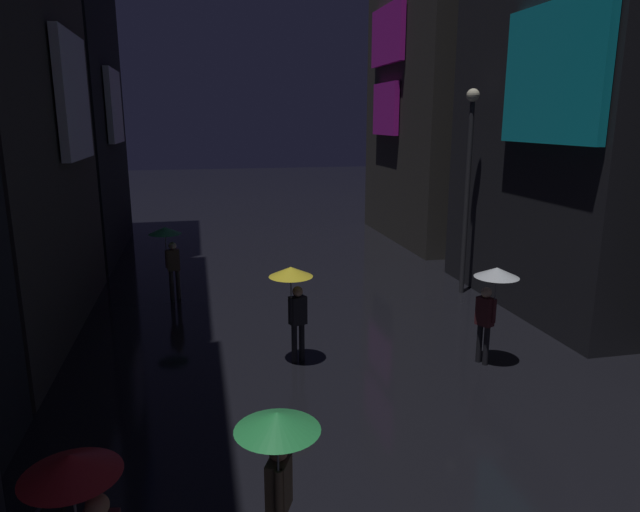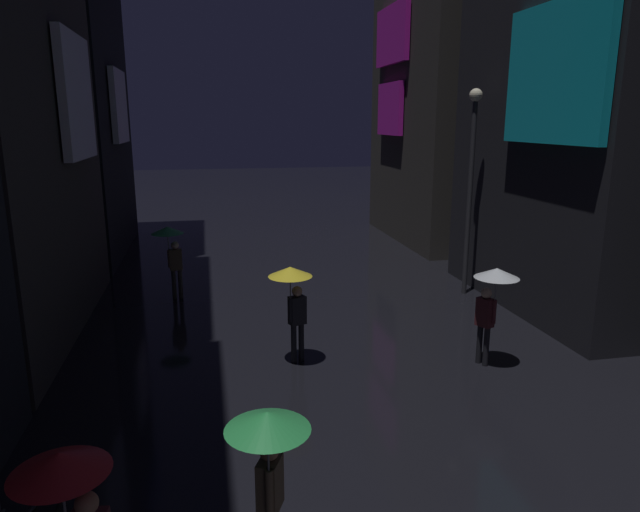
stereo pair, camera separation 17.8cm
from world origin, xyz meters
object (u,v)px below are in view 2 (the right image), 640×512
object	(u,v)px
pedestrian_foreground_right_yellow	(293,288)
pedestrian_far_right_green	(268,448)
pedestrian_midstreet_centre_red	(71,496)
streetlamp_right_far	(471,170)
pedestrian_foreground_left_clear	(493,289)
pedestrian_near_crossing_green	(170,242)

from	to	relation	value
pedestrian_foreground_right_yellow	pedestrian_far_right_green	bearing A→B (deg)	-101.14
pedestrian_midstreet_centre_red	streetlamp_right_far	bearing A→B (deg)	49.27
pedestrian_far_right_green	pedestrian_foreground_right_yellow	xyz separation A→B (m)	(1.13, 5.75, 0.00)
pedestrian_foreground_left_clear	pedestrian_foreground_right_yellow	xyz separation A→B (m)	(-3.96, 0.91, 0.00)
pedestrian_far_right_green	pedestrian_near_crossing_green	xyz separation A→B (m)	(-1.56, 10.82, 0.00)
pedestrian_far_right_green	streetlamp_right_far	distance (m)	12.04
pedestrian_midstreet_centre_red	pedestrian_foreground_left_clear	bearing A→B (deg)	37.05
pedestrian_foreground_right_yellow	pedestrian_near_crossing_green	bearing A→B (deg)	117.98
pedestrian_foreground_right_yellow	pedestrian_midstreet_centre_red	bearing A→B (deg)	-115.87
pedestrian_near_crossing_green	streetlamp_right_far	size ratio (longest dim) A/B	0.36
streetlamp_right_far	pedestrian_foreground_left_clear	bearing A→B (deg)	-109.87
pedestrian_near_crossing_green	pedestrian_far_right_green	bearing A→B (deg)	-81.77
pedestrian_foreground_left_clear	pedestrian_near_crossing_green	bearing A→B (deg)	138.04
pedestrian_midstreet_centre_red	pedestrian_near_crossing_green	xyz separation A→B (m)	(0.29, 11.24, 0.00)
pedestrian_far_right_green	pedestrian_foreground_left_clear	xyz separation A→B (m)	(5.09, 4.83, 0.00)
pedestrian_far_right_green	streetlamp_right_far	xyz separation A→B (m)	(6.85, 9.70, 1.96)
pedestrian_foreground_left_clear	streetlamp_right_far	xyz separation A→B (m)	(1.76, 4.87, 1.96)
streetlamp_right_far	pedestrian_foreground_right_yellow	bearing A→B (deg)	-145.36
pedestrian_foreground_left_clear	pedestrian_foreground_right_yellow	distance (m)	4.07
pedestrian_midstreet_centre_red	streetlamp_right_far	xyz separation A→B (m)	(8.71, 10.12, 1.96)
pedestrian_far_right_green	pedestrian_midstreet_centre_red	world-z (taller)	same
pedestrian_midstreet_centre_red	pedestrian_far_right_green	bearing A→B (deg)	12.71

